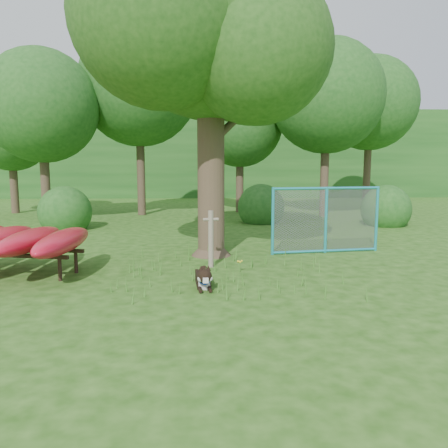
{
  "coord_description": "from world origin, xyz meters",
  "views": [
    {
      "loc": [
        -0.22,
        -7.7,
        2.19
      ],
      "look_at": [
        0.2,
        1.2,
        1.0
      ],
      "focal_mm": 35.0,
      "sensor_mm": 36.0,
      "label": 1
    }
  ],
  "objects_px": {
    "oak_tree": "(208,24)",
    "husky_dog": "(204,278)",
    "kayak_rack": "(14,240)",
    "fence_section": "(326,220)"
  },
  "relations": [
    {
      "from": "oak_tree",
      "to": "husky_dog",
      "type": "relative_size",
      "value": 7.58
    },
    {
      "from": "husky_dog",
      "to": "fence_section",
      "type": "xyz_separation_m",
      "value": [
        3.08,
        3.05,
        0.67
      ]
    },
    {
      "from": "oak_tree",
      "to": "husky_dog",
      "type": "height_order",
      "value": "oak_tree"
    },
    {
      "from": "kayak_rack",
      "to": "husky_dog",
      "type": "relative_size",
      "value": 2.94
    },
    {
      "from": "kayak_rack",
      "to": "husky_dog",
      "type": "xyz_separation_m",
      "value": [
        3.82,
        -1.13,
        -0.54
      ]
    },
    {
      "from": "kayak_rack",
      "to": "fence_section",
      "type": "distance_m",
      "value": 7.16
    },
    {
      "from": "oak_tree",
      "to": "husky_dog",
      "type": "xyz_separation_m",
      "value": [
        -0.13,
        -2.89,
        -5.26
      ]
    },
    {
      "from": "oak_tree",
      "to": "fence_section",
      "type": "relative_size",
      "value": 2.86
    },
    {
      "from": "fence_section",
      "to": "kayak_rack",
      "type": "bearing_deg",
      "value": -172.67
    },
    {
      "from": "oak_tree",
      "to": "husky_dog",
      "type": "distance_m",
      "value": 6.01
    }
  ]
}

